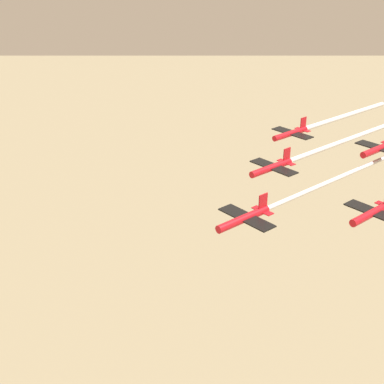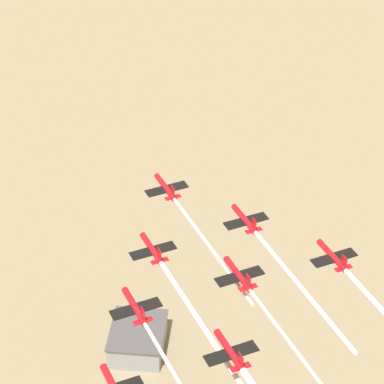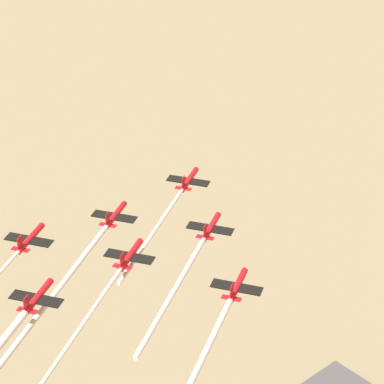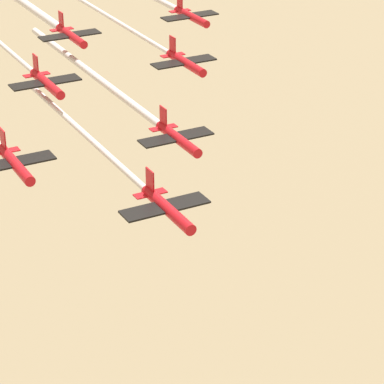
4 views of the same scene
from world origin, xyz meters
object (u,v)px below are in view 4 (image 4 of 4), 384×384
(jet_2, at_px, (14,163))
(jet_3, at_px, (185,62))
(jet_0, at_px, (166,207))
(jet_1, at_px, (177,138))
(jet_7, at_px, (70,35))
(jet_6, at_px, (191,16))
(jet_4, at_px, (46,83))

(jet_2, relative_size, jet_3, 1.00)
(jet_0, bearing_deg, jet_1, -120.47)
(jet_2, height_order, jet_3, jet_3)
(jet_2, xyz_separation_m, jet_7, (-42.73, 0.27, 2.73))
(jet_6, height_order, jet_7, jet_6)
(jet_4, distance_m, jet_7, 21.37)
(jet_3, xyz_separation_m, jet_7, (-10.50, -18.61, 0.75))
(jet_6, bearing_deg, jet_7, 0.00)
(jet_3, xyz_separation_m, jet_6, (-21.36, 0.13, 1.03))
(jet_4, bearing_deg, jet_0, 90.00)
(jet_1, xyz_separation_m, jet_3, (-21.36, 0.13, 3.09))
(jet_1, relative_size, jet_2, 1.00)
(jet_7, bearing_deg, jet_0, 78.91)
(jet_0, bearing_deg, jet_4, -90.00)
(jet_0, xyz_separation_m, jet_2, (-10.50, -18.61, 0.16))
(jet_0, distance_m, jet_6, 64.17)
(jet_0, xyz_separation_m, jet_7, (-53.23, -18.34, 2.90))
(jet_2, relative_size, jet_6, 1.00)
(jet_2, distance_m, jet_3, 37.41)
(jet_2, bearing_deg, jet_0, 120.47)
(jet_2, height_order, jet_6, jet_6)
(jet_0, height_order, jet_3, jet_3)
(jet_1, xyz_separation_m, jet_4, (-10.50, -18.61, 3.53))
(jet_4, bearing_deg, jet_7, -120.47)
(jet_1, distance_m, jet_6, 42.93)
(jet_0, bearing_deg, jet_2, -59.53)
(jet_3, height_order, jet_7, jet_7)
(jet_6, bearing_deg, jet_4, 29.54)
(jet_1, bearing_deg, jet_6, -120.47)
(jet_2, bearing_deg, jet_6, -139.64)
(jet_4, distance_m, jet_6, 37.36)
(jet_3, bearing_deg, jet_7, -59.53)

